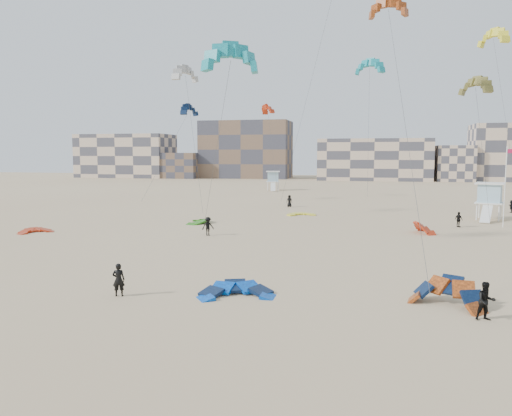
% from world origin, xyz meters
% --- Properties ---
extents(ground, '(320.00, 320.00, 0.00)m').
position_xyz_m(ground, '(0.00, 0.00, 0.00)').
color(ground, tan).
rests_on(ground, ground).
extents(kite_ground_blue, '(5.11, 5.25, 2.24)m').
position_xyz_m(kite_ground_blue, '(2.60, 3.42, 0.00)').
color(kite_ground_blue, '#006AF0').
rests_on(kite_ground_blue, ground).
extents(kite_ground_orange, '(4.92, 4.94, 3.67)m').
position_xyz_m(kite_ground_orange, '(13.35, 4.13, 0.00)').
color(kite_ground_orange, orange).
rests_on(kite_ground_orange, ground).
extents(kite_ground_red, '(4.33, 4.30, 1.35)m').
position_xyz_m(kite_ground_red, '(-22.25, 20.05, 0.00)').
color(kite_ground_red, red).
rests_on(kite_ground_red, ground).
extents(kite_ground_green, '(4.39, 4.17, 1.78)m').
position_xyz_m(kite_ground_green, '(-9.22, 30.20, 0.00)').
color(kite_ground_green, '#318817').
rests_on(kite_ground_green, ground).
extents(kite_ground_red_far, '(3.68, 3.59, 3.02)m').
position_xyz_m(kite_ground_red_far, '(14.58, 28.30, 0.00)').
color(kite_ground_red_far, red).
rests_on(kite_ground_red_far, ground).
extents(kite_ground_yellow, '(4.20, 4.30, 0.58)m').
position_xyz_m(kite_ground_yellow, '(1.04, 39.72, 0.00)').
color(kite_ground_yellow, yellow).
rests_on(kite_ground_yellow, ground).
extents(kitesurfer_main, '(0.75, 0.61, 1.79)m').
position_xyz_m(kitesurfer_main, '(-3.55, 1.98, 0.89)').
color(kitesurfer_main, black).
rests_on(kitesurfer_main, ground).
extents(kitesurfer_b, '(1.00, 0.86, 1.79)m').
position_xyz_m(kitesurfer_b, '(14.78, 2.22, 0.90)').
color(kitesurfer_b, black).
rests_on(kitesurfer_b, ground).
extents(kitesurfer_c, '(1.29, 1.18, 1.75)m').
position_xyz_m(kitesurfer_c, '(-5.31, 22.16, 0.87)').
color(kitesurfer_c, black).
rests_on(kitesurfer_c, ground).
extents(kitesurfer_d, '(0.90, 0.98, 1.61)m').
position_xyz_m(kitesurfer_d, '(18.47, 33.21, 0.80)').
color(kitesurfer_d, black).
rests_on(kitesurfer_d, ground).
extents(kitesurfer_e, '(0.86, 0.57, 1.72)m').
position_xyz_m(kitesurfer_e, '(-2.01, 49.09, 0.86)').
color(kitesurfer_e, black).
rests_on(kitesurfer_e, ground).
extents(kitesurfer_f, '(0.63, 1.56, 1.64)m').
position_xyz_m(kitesurfer_f, '(27.39, 48.82, 0.82)').
color(kitesurfer_f, black).
rests_on(kitesurfer_f, ground).
extents(kite_fly_teal_a, '(7.75, 10.32, 15.36)m').
position_xyz_m(kite_fly_teal_a, '(-1.47, 16.80, 14.91)').
color(kite_fly_teal_a, '#1EAAAF').
rests_on(kite_fly_teal_a, ground).
extents(kite_fly_orange, '(3.59, 25.56, 20.63)m').
position_xyz_m(kite_fly_orange, '(10.61, 26.30, 20.58)').
color(kite_fly_orange, orange).
rests_on(kite_fly_orange, ground).
extents(kite_fly_grey, '(5.76, 6.48, 17.03)m').
position_xyz_m(kite_fly_grey, '(-12.15, 34.68, 16.86)').
color(kite_fly_grey, silver).
rests_on(kite_fly_grey, ground).
extents(kite_fly_olive, '(4.77, 5.21, 14.56)m').
position_xyz_m(kite_fly_olive, '(19.43, 32.79, 14.26)').
color(kite_fly_olive, brown).
rests_on(kite_fly_olive, ground).
extents(kite_fly_yellow, '(7.79, 6.52, 22.74)m').
position_xyz_m(kite_fly_yellow, '(24.22, 49.00, 22.28)').
color(kite_fly_yellow, yellow).
rests_on(kite_fly_yellow, ground).
extents(kite_fly_navy, '(5.38, 13.04, 14.66)m').
position_xyz_m(kite_fly_navy, '(-18.69, 53.10, 14.35)').
color(kite_fly_navy, '#0D2144').
rests_on(kite_fly_navy, ground).
extents(kite_fly_teal_b, '(5.83, 5.86, 21.70)m').
position_xyz_m(kite_fly_teal_b, '(8.75, 59.97, 21.03)').
color(kite_fly_teal_b, '#1EAAAF').
rests_on(kite_fly_teal_b, ground).
extents(kite_fly_red, '(4.57, 4.53, 15.51)m').
position_xyz_m(kite_fly_red, '(-8.08, 62.57, 15.08)').
color(kite_fly_red, red).
rests_on(kite_fly_red, ground).
extents(lifeguard_tower_near, '(3.82, 6.33, 4.31)m').
position_xyz_m(lifeguard_tower_near, '(22.91, 40.50, 2.14)').
color(lifeguard_tower_near, white).
rests_on(lifeguard_tower_near, ground).
extents(lifeguard_tower_far, '(3.36, 5.80, 4.04)m').
position_xyz_m(lifeguard_tower_far, '(-10.82, 81.38, 2.00)').
color(lifeguard_tower_far, white).
rests_on(lifeguard_tower_far, ground).
extents(flagpole, '(0.69, 0.11, 8.43)m').
position_xyz_m(flagpole, '(23.00, 34.19, 4.42)').
color(flagpole, white).
rests_on(flagpole, ground).
extents(condo_west_a, '(30.00, 15.00, 14.00)m').
position_xyz_m(condo_west_a, '(-70.00, 130.00, 7.00)').
color(condo_west_a, beige).
rests_on(condo_west_a, ground).
extents(condo_west_b, '(28.00, 14.00, 18.00)m').
position_xyz_m(condo_west_b, '(-30.00, 134.00, 9.00)').
color(condo_west_b, brown).
rests_on(condo_west_b, ground).
extents(condo_mid, '(32.00, 16.00, 12.00)m').
position_xyz_m(condo_mid, '(10.00, 130.00, 6.00)').
color(condo_mid, beige).
rests_on(condo_mid, ground).
extents(condo_fill_left, '(12.00, 10.00, 8.00)m').
position_xyz_m(condo_fill_left, '(-50.00, 128.00, 4.00)').
color(condo_fill_left, brown).
rests_on(condo_fill_left, ground).
extents(condo_fill_right, '(10.00, 10.00, 10.00)m').
position_xyz_m(condo_fill_right, '(32.00, 128.00, 5.00)').
color(condo_fill_right, beige).
rests_on(condo_fill_right, ground).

